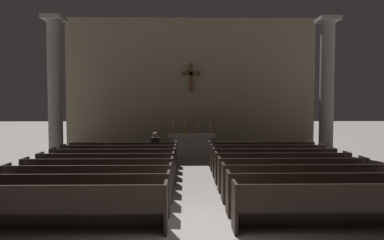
# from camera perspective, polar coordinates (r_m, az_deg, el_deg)

# --- Properties ---
(ground_plane) EXTENTS (80.00, 80.00, 0.00)m
(ground_plane) POSITION_cam_1_polar(r_m,az_deg,el_deg) (6.82, 1.38, -18.03)
(ground_plane) COLOR gray
(pew_left_row_1) EXTENTS (4.06, 0.50, 0.95)m
(pew_left_row_1) POSITION_cam_1_polar(r_m,az_deg,el_deg) (7.03, -21.36, -13.47)
(pew_left_row_1) COLOR black
(pew_left_row_1) RESTS_ON ground
(pew_left_row_2) EXTENTS (4.06, 0.50, 0.95)m
(pew_left_row_2) POSITION_cam_1_polar(r_m,az_deg,el_deg) (7.93, -18.85, -11.57)
(pew_left_row_2) COLOR black
(pew_left_row_2) RESTS_ON ground
(pew_left_row_3) EXTENTS (4.06, 0.50, 0.95)m
(pew_left_row_3) POSITION_cam_1_polar(r_m,az_deg,el_deg) (8.84, -16.88, -10.05)
(pew_left_row_3) COLOR black
(pew_left_row_3) RESTS_ON ground
(pew_left_row_4) EXTENTS (4.06, 0.50, 0.95)m
(pew_left_row_4) POSITION_cam_1_polar(r_m,az_deg,el_deg) (9.76, -15.30, -8.80)
(pew_left_row_4) COLOR black
(pew_left_row_4) RESTS_ON ground
(pew_left_row_5) EXTENTS (4.06, 0.50, 0.95)m
(pew_left_row_5) POSITION_cam_1_polar(r_m,az_deg,el_deg) (10.70, -14.00, -7.77)
(pew_left_row_5) COLOR black
(pew_left_row_5) RESTS_ON ground
(pew_left_row_6) EXTENTS (4.06, 0.50, 0.95)m
(pew_left_row_6) POSITION_cam_1_polar(r_m,az_deg,el_deg) (11.64, -12.91, -6.90)
(pew_left_row_6) COLOR black
(pew_left_row_6) RESTS_ON ground
(pew_left_row_7) EXTENTS (4.06, 0.50, 0.95)m
(pew_left_row_7) POSITION_cam_1_polar(r_m,az_deg,el_deg) (12.59, -11.99, -6.16)
(pew_left_row_7) COLOR black
(pew_left_row_7) RESTS_ON ground
(pew_left_row_8) EXTENTS (4.06, 0.50, 0.95)m
(pew_left_row_8) POSITION_cam_1_polar(r_m,az_deg,el_deg) (13.55, -11.21, -5.53)
(pew_left_row_8) COLOR black
(pew_left_row_8) RESTS_ON ground
(pew_right_row_1) EXTENTS (4.06, 0.50, 0.95)m
(pew_right_row_1) POSITION_cam_1_polar(r_m,az_deg,el_deg) (7.24, 23.44, -13.04)
(pew_right_row_1) COLOR black
(pew_right_row_1) RESTS_ON ground
(pew_right_row_2) EXTENTS (4.06, 0.50, 0.95)m
(pew_right_row_2) POSITION_cam_1_polar(r_m,az_deg,el_deg) (8.11, 20.51, -11.27)
(pew_right_row_2) COLOR black
(pew_right_row_2) RESTS_ON ground
(pew_right_row_3) EXTENTS (4.06, 0.50, 0.95)m
(pew_right_row_3) POSITION_cam_1_polar(r_m,az_deg,el_deg) (9.00, 18.18, -9.83)
(pew_right_row_3) COLOR black
(pew_right_row_3) RESTS_ON ground
(pew_right_row_4) EXTENTS (4.06, 0.50, 0.95)m
(pew_right_row_4) POSITION_cam_1_polar(r_m,az_deg,el_deg) (9.91, 16.29, -8.64)
(pew_right_row_4) COLOR black
(pew_right_row_4) RESTS_ON ground
(pew_right_row_5) EXTENTS (4.06, 0.50, 0.95)m
(pew_right_row_5) POSITION_cam_1_polar(r_m,az_deg,el_deg) (10.84, 14.72, -7.65)
(pew_right_row_5) COLOR black
(pew_right_row_5) RESTS_ON ground
(pew_right_row_6) EXTENTS (4.06, 0.50, 0.95)m
(pew_right_row_6) POSITION_cam_1_polar(r_m,az_deg,el_deg) (11.77, 13.41, -6.81)
(pew_right_row_6) COLOR black
(pew_right_row_6) RESTS_ON ground
(pew_right_row_7) EXTENTS (4.06, 0.50, 0.95)m
(pew_right_row_7) POSITION_cam_1_polar(r_m,az_deg,el_deg) (12.71, 12.30, -6.08)
(pew_right_row_7) COLOR black
(pew_right_row_7) RESTS_ON ground
(pew_right_row_8) EXTENTS (4.06, 0.50, 0.95)m
(pew_right_row_8) POSITION_cam_1_polar(r_m,az_deg,el_deg) (13.65, 11.35, -5.46)
(pew_right_row_8) COLOR black
(pew_right_row_8) RESTS_ON ground
(column_left_second) EXTENTS (0.89, 0.89, 6.12)m
(column_left_second) POSITION_cam_1_polar(r_m,az_deg,el_deg) (15.86, -21.82, 4.59)
(column_left_second) COLOR gray
(column_left_second) RESTS_ON ground
(column_right_second) EXTENTS (0.89, 0.89, 6.12)m
(column_right_second) POSITION_cam_1_polar(r_m,az_deg,el_deg) (16.06, 21.50, 4.57)
(column_right_second) COLOR gray
(column_right_second) RESTS_ON ground
(altar) EXTENTS (2.20, 0.90, 1.01)m
(altar) POSITION_cam_1_polar(r_m,az_deg,el_deg) (15.86, -0.08, -4.06)
(altar) COLOR #BCB7AD
(altar) RESTS_ON ground
(candlestick_outer_left) EXTENTS (0.16, 0.16, 0.56)m
(candlestick_outer_left) POSITION_cam_1_polar(r_m,az_deg,el_deg) (15.80, -3.16, -1.73)
(candlestick_outer_left) COLOR #B79338
(candlestick_outer_left) RESTS_ON altar
(candlestick_inner_left) EXTENTS (0.16, 0.16, 0.56)m
(candlestick_inner_left) POSITION_cam_1_polar(r_m,az_deg,el_deg) (15.79, -1.17, -1.73)
(candlestick_inner_left) COLOR #B79338
(candlestick_inner_left) RESTS_ON altar
(candlestick_inner_right) EXTENTS (0.16, 0.16, 0.56)m
(candlestick_inner_right) POSITION_cam_1_polar(r_m,az_deg,el_deg) (15.80, 1.01, -1.72)
(candlestick_inner_right) COLOR #B79338
(candlestick_inner_right) RESTS_ON altar
(candlestick_outer_right) EXTENTS (0.16, 0.16, 0.56)m
(candlestick_outer_right) POSITION_cam_1_polar(r_m,az_deg,el_deg) (15.83, 3.00, -1.72)
(candlestick_outer_right) COLOR #B79338
(candlestick_outer_right) RESTS_ON altar
(apse_with_cross) EXTENTS (12.69, 0.42, 6.75)m
(apse_with_cross) POSITION_cam_1_polar(r_m,az_deg,el_deg) (17.67, -0.19, 5.88)
(apse_with_cross) COLOR gray
(apse_with_cross) RESTS_ON ground
(lone_worshipper) EXTENTS (0.32, 0.43, 1.32)m
(lone_worshipper) POSITION_cam_1_polar(r_m,az_deg,el_deg) (13.40, -6.10, -4.65)
(lone_worshipper) COLOR #26262B
(lone_worshipper) RESTS_ON ground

